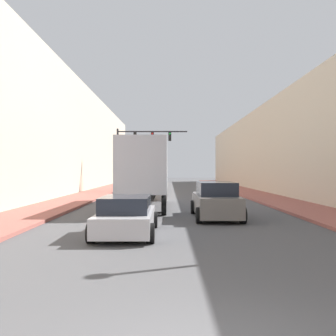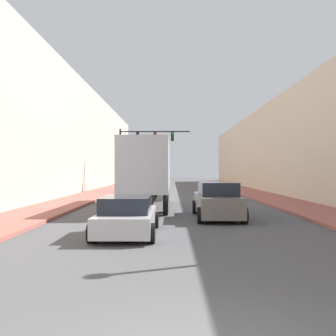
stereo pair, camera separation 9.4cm
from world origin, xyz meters
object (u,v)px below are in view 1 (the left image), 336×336
at_px(suv_car, 217,201).
at_px(semi_truck, 148,171).
at_px(sedan_car, 128,216).
at_px(traffic_signal_gantry, 138,146).

bearing_deg(suv_car, semi_truck, 121.60).
distance_m(semi_truck, sedan_car, 10.54).
bearing_deg(sedan_car, traffic_signal_gantry, 93.97).
bearing_deg(suv_car, sedan_car, -129.64).
relative_size(semi_truck, sedan_car, 2.74).
xyz_separation_m(semi_truck, sedan_car, (-0.14, -10.42, -1.58)).
bearing_deg(sedan_car, semi_truck, 89.23).
bearing_deg(traffic_signal_gantry, semi_truck, -82.69).
relative_size(suv_car, traffic_signal_gantry, 0.68).
xyz_separation_m(sedan_car, traffic_signal_gantry, (-1.74, 25.08, 4.04)).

